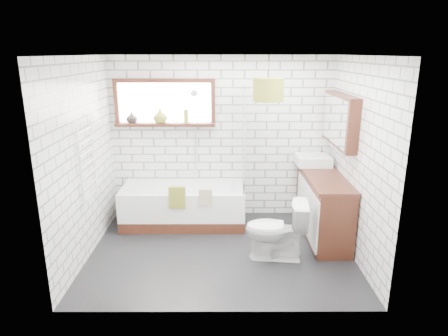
{
  "coord_description": "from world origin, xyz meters",
  "views": [
    {
      "loc": [
        0.03,
        -4.78,
        2.54
      ],
      "look_at": [
        0.04,
        0.25,
        1.07
      ],
      "focal_mm": 32.0,
      "sensor_mm": 36.0,
      "label": 1
    }
  ],
  "objects_px": {
    "basin": "(313,160)",
    "pendant": "(268,90)",
    "toilet": "(276,230)",
    "vanity": "(323,205)",
    "bathtub": "(184,205)"
  },
  "relations": [
    {
      "from": "vanity",
      "to": "toilet",
      "type": "distance_m",
      "value": 1.02
    },
    {
      "from": "vanity",
      "to": "basin",
      "type": "distance_m",
      "value": 0.73
    },
    {
      "from": "basin",
      "to": "toilet",
      "type": "distance_m",
      "value": 1.5
    },
    {
      "from": "basin",
      "to": "pendant",
      "type": "xyz_separation_m",
      "value": [
        -0.81,
        -0.88,
        1.12
      ]
    },
    {
      "from": "bathtub",
      "to": "toilet",
      "type": "distance_m",
      "value": 1.67
    },
    {
      "from": "basin",
      "to": "pendant",
      "type": "relative_size",
      "value": 1.3
    },
    {
      "from": "toilet",
      "to": "vanity",
      "type": "bearing_deg",
      "value": 138.64
    },
    {
      "from": "basin",
      "to": "pendant",
      "type": "bearing_deg",
      "value": -132.52
    },
    {
      "from": "bathtub",
      "to": "basin",
      "type": "xyz_separation_m",
      "value": [
        1.96,
        0.11,
        0.68
      ]
    },
    {
      "from": "toilet",
      "to": "basin",
      "type": "bearing_deg",
      "value": 155.92
    },
    {
      "from": "basin",
      "to": "toilet",
      "type": "height_order",
      "value": "basin"
    },
    {
      "from": "vanity",
      "to": "toilet",
      "type": "height_order",
      "value": "vanity"
    },
    {
      "from": "vanity",
      "to": "pendant",
      "type": "height_order",
      "value": "pendant"
    },
    {
      "from": "basin",
      "to": "toilet",
      "type": "relative_size",
      "value": 0.64
    },
    {
      "from": "bathtub",
      "to": "basin",
      "type": "distance_m",
      "value": 2.07
    }
  ]
}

